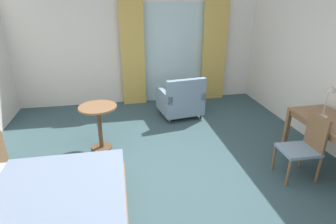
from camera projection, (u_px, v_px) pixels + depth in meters
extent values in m
cube|color=#334C51|center=(165.00, 183.00, 3.77)|extent=(6.09, 6.98, 0.10)
cube|color=silver|center=(139.00, 48.00, 6.18)|extent=(5.69, 0.12, 2.52)
cube|color=silver|center=(174.00, 54.00, 6.30)|extent=(1.45, 0.02, 2.22)
cube|color=tan|center=(133.00, 54.00, 6.03)|extent=(0.52, 0.10, 2.31)
cube|color=tan|center=(214.00, 51.00, 6.36)|extent=(0.56, 0.10, 2.31)
cube|color=white|center=(20.00, 211.00, 2.73)|extent=(2.07, 1.64, 0.18)
cube|color=slate|center=(55.00, 198.00, 2.75)|extent=(1.41, 1.67, 0.03)
cube|color=brown|center=(318.00, 127.00, 4.44)|extent=(0.06, 0.06, 0.71)
cube|color=brown|center=(286.00, 131.00, 4.34)|extent=(0.06, 0.06, 0.71)
cube|color=gray|center=(298.00, 150.00, 3.68)|extent=(0.49, 0.43, 0.04)
cube|color=brown|center=(317.00, 132.00, 3.61)|extent=(0.05, 0.39, 0.47)
cylinder|color=brown|center=(274.00, 158.00, 3.90)|extent=(0.04, 0.04, 0.39)
cylinder|color=brown|center=(288.00, 173.00, 3.56)|extent=(0.04, 0.04, 0.39)
cylinder|color=brown|center=(302.00, 155.00, 3.96)|extent=(0.04, 0.04, 0.39)
cylinder|color=brown|center=(318.00, 170.00, 3.63)|extent=(0.04, 0.04, 0.39)
cylinder|color=#B7B2A8|center=(323.00, 117.00, 3.86)|extent=(0.13, 0.13, 0.02)
cylinder|color=#B7B2A8|center=(325.00, 104.00, 3.79)|extent=(0.02, 0.02, 0.35)
cone|color=#B7B2A8|center=(332.00, 88.00, 3.80)|extent=(0.16, 0.15, 0.16)
cube|color=gray|center=(180.00, 104.00, 5.71)|extent=(0.91, 0.89, 0.32)
cube|color=gray|center=(186.00, 91.00, 5.27)|extent=(0.81, 0.24, 0.45)
cube|color=gray|center=(195.00, 91.00, 5.72)|extent=(0.21, 0.78, 0.16)
cube|color=gray|center=(164.00, 95.00, 5.51)|extent=(0.21, 0.78, 0.16)
cylinder|color=#4C3D2D|center=(188.00, 105.00, 6.18)|extent=(0.04, 0.04, 0.10)
cylinder|color=#4C3D2D|center=(160.00, 109.00, 5.97)|extent=(0.04, 0.04, 0.10)
cylinder|color=#4C3D2D|center=(201.00, 116.00, 5.61)|extent=(0.04, 0.04, 0.10)
cylinder|color=#4C3D2D|center=(170.00, 121.00, 5.40)|extent=(0.04, 0.04, 0.10)
cylinder|color=brown|center=(98.00, 107.00, 4.25)|extent=(0.59, 0.59, 0.03)
cylinder|color=brown|center=(100.00, 129.00, 4.40)|extent=(0.07, 0.07, 0.72)
cylinder|color=brown|center=(102.00, 147.00, 4.53)|extent=(0.33, 0.33, 0.02)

